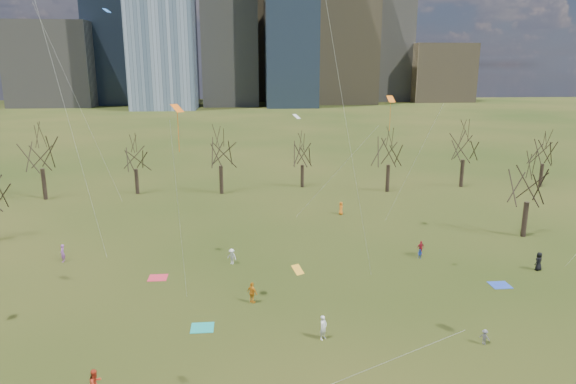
{
  "coord_description": "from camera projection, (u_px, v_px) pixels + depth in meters",
  "views": [
    {
      "loc": [
        -4.03,
        -31.94,
        17.97
      ],
      "look_at": [
        0.0,
        12.0,
        7.0
      ],
      "focal_mm": 32.0,
      "sensor_mm": 36.0,
      "label": 1
    }
  ],
  "objects": [
    {
      "name": "person_10",
      "position": [
        421.0,
        248.0,
        49.79
      ],
      "size": [
        0.88,
        0.53,
        1.39
      ],
      "primitive_type": "imported",
      "rotation": [
        0.0,
        0.0,
        0.25
      ],
      "color": "#A91827",
      "rests_on": "ground"
    },
    {
      "name": "blanket_crimson",
      "position": [
        158.0,
        278.0,
        44.47
      ],
      "size": [
        1.6,
        1.5,
        0.03
      ],
      "primitive_type": "cube",
      "color": "red",
      "rests_on": "ground"
    },
    {
      "name": "person_12",
      "position": [
        341.0,
        208.0,
        63.12
      ],
      "size": [
        0.7,
        0.89,
        1.59
      ],
      "primitive_type": "imported",
      "rotation": [
        0.0,
        0.0,
        1.3
      ],
      "color": "orange",
      "rests_on": "ground"
    },
    {
      "name": "person_9",
      "position": [
        232.0,
        256.0,
        47.44
      ],
      "size": [
        1.1,
        0.98,
        1.47
      ],
      "primitive_type": "imported",
      "rotation": [
        0.0,
        0.0,
        5.7
      ],
      "color": "silver",
      "rests_on": "ground"
    },
    {
      "name": "person_4",
      "position": [
        252.0,
        293.0,
        39.62
      ],
      "size": [
        0.99,
        0.99,
        1.69
      ],
      "primitive_type": "imported",
      "rotation": [
        0.0,
        0.0,
        2.35
      ],
      "color": "orange",
      "rests_on": "ground"
    },
    {
      "name": "person_7",
      "position": [
        63.0,
        253.0,
        47.94
      ],
      "size": [
        0.42,
        0.63,
        1.7
      ],
      "primitive_type": "imported",
      "rotation": [
        0.0,
        0.0,
        4.73
      ],
      "color": "#9250A0",
      "rests_on": "ground"
    },
    {
      "name": "blanket_teal",
      "position": [
        202.0,
        328.0,
        36.02
      ],
      "size": [
        1.6,
        1.5,
        0.03
      ],
      "primitive_type": "cube",
      "color": "teal",
      "rests_on": "ground"
    },
    {
      "name": "person_2",
      "position": [
        95.0,
        384.0,
        28.3
      ],
      "size": [
        0.98,
        1.05,
        1.73
      ],
      "primitive_type": "imported",
      "rotation": [
        0.0,
        0.0,
        1.08
      ],
      "color": "red",
      "rests_on": "ground"
    },
    {
      "name": "kites_airborne",
      "position": [
        361.0,
        139.0,
        41.46
      ],
      "size": [
        65.41,
        47.8,
        32.26
      ],
      "color": "orange",
      "rests_on": "ground"
    },
    {
      "name": "person_8",
      "position": [
        420.0,
        254.0,
        48.74
      ],
      "size": [
        0.58,
        0.58,
        0.94
      ],
      "primitive_type": "imported",
      "rotation": [
        0.0,
        0.0,
        5.49
      ],
      "color": "#2845AE",
      "rests_on": "ground"
    },
    {
      "name": "person_6",
      "position": [
        539.0,
        261.0,
        45.93
      ],
      "size": [
        0.99,
        0.87,
        1.71
      ],
      "primitive_type": "imported",
      "rotation": [
        0.0,
        0.0,
        3.62
      ],
      "color": "black",
      "rests_on": "ground"
    },
    {
      "name": "bare_tree_row",
      "position": [
        271.0,
        154.0,
        70.05
      ],
      "size": [
        113.04,
        29.8,
        9.5
      ],
      "color": "black",
      "rests_on": "ground"
    },
    {
      "name": "downtown_skyline",
      "position": [
        242.0,
        16.0,
        229.49
      ],
      "size": [
        212.5,
        78.0,
        118.0
      ],
      "color": "slate",
      "rests_on": "ground"
    },
    {
      "name": "blanket_navy",
      "position": [
        500.0,
        285.0,
        42.99
      ],
      "size": [
        1.6,
        1.5,
        0.03
      ],
      "primitive_type": "cube",
      "color": "#2340A6",
      "rests_on": "ground"
    },
    {
      "name": "person_3",
      "position": [
        485.0,
        337.0,
        33.81
      ],
      "size": [
        0.75,
        0.77,
        1.06
      ],
      "primitive_type": "imported",
      "rotation": [
        0.0,
        0.0,
        2.32
      ],
      "color": "slate",
      "rests_on": "ground"
    },
    {
      "name": "ground",
      "position": [
        304.0,
        331.0,
        35.56
      ],
      "size": [
        500.0,
        500.0,
        0.0
      ],
      "primitive_type": "plane",
      "color": "black",
      "rests_on": "ground"
    },
    {
      "name": "person_1",
      "position": [
        323.0,
        327.0,
        34.38
      ],
      "size": [
        0.73,
        0.72,
        1.7
      ],
      "primitive_type": "imported",
      "rotation": [
        0.0,
        0.0,
        0.77
      ],
      "color": "white",
      "rests_on": "ground"
    }
  ]
}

